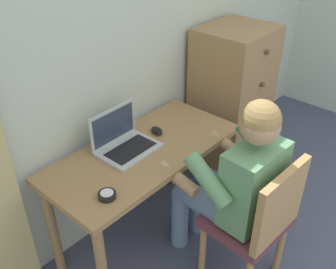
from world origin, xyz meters
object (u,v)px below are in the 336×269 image
at_px(desk, 145,165).
at_px(desk_clock, 107,195).
at_px(dresser, 231,104).
at_px(laptop, 124,141).
at_px(chair, 257,220).
at_px(person_seated, 233,179).
at_px(computer_mouse, 157,131).

distance_m(desk, desk_clock, 0.46).
relative_size(dresser, laptop, 3.50).
bearing_deg(laptop, chair, -72.82).
bearing_deg(desk_clock, chair, -42.20).
distance_m(dresser, desk_clock, 1.45).
distance_m(desk, person_seated, 0.54).
xyz_separation_m(chair, person_seated, (0.01, 0.18, 0.18)).
bearing_deg(computer_mouse, desk, -139.34).
distance_m(dresser, person_seated, 1.01).
bearing_deg(desk_clock, person_seated, -30.46).
bearing_deg(chair, computer_mouse, 89.21).
height_order(dresser, person_seated, dresser).
xyz_separation_m(computer_mouse, desk_clock, (-0.60, -0.22, -0.00)).
relative_size(person_seated, desk_clock, 13.26).
height_order(chair, laptop, laptop).
xyz_separation_m(desk, laptop, (-0.07, 0.10, 0.17)).
height_order(desk, desk_clock, desk_clock).
bearing_deg(person_seated, desk_clock, 149.54).
distance_m(desk, laptop, 0.20).
height_order(chair, computer_mouse, chair).
xyz_separation_m(chair, computer_mouse, (0.01, 0.76, 0.26)).
bearing_deg(desk, desk_clock, -159.50).
relative_size(dresser, computer_mouse, 12.10).
relative_size(chair, computer_mouse, 8.76).
xyz_separation_m(dresser, chair, (-0.84, -0.75, -0.12)).
distance_m(chair, person_seated, 0.26).
bearing_deg(desk_clock, laptop, 35.82).
xyz_separation_m(person_seated, laptop, (-0.25, 0.60, 0.11)).
height_order(person_seated, laptop, person_seated).
height_order(desk, dresser, dresser).
bearing_deg(person_seated, computer_mouse, 89.85).
distance_m(laptop, computer_mouse, 0.26).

